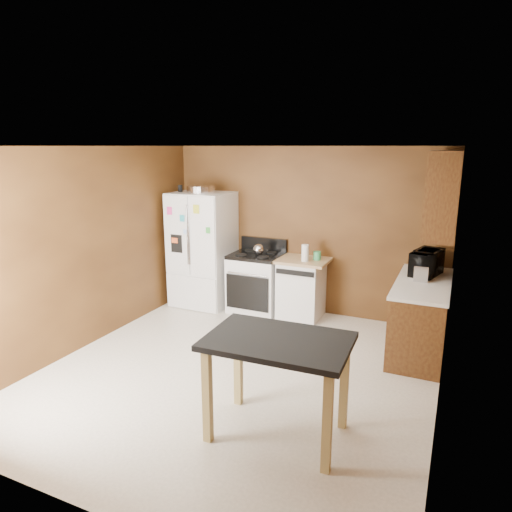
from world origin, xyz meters
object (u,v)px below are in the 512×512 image
Objects in this scene: toaster at (422,272)px; dishwasher at (301,288)px; island at (278,354)px; green_canister at (317,256)px; roasting_pan at (201,189)px; gas_range at (256,282)px; pen_cup at (180,188)px; microwave at (427,264)px; refrigerator at (203,249)px; paper_towel at (305,253)px; kettle at (259,250)px.

dishwasher is (-1.68, 0.43, -0.55)m from toaster.
island is (0.74, -2.82, 0.32)m from dishwasher.
toaster is at bearing -17.94° from green_canister.
gas_range is (0.88, 0.10, -1.39)m from roasting_pan.
pen_cup is 0.87× the size of green_canister.
green_canister is at bearing 97.06° from microwave.
refrigerator is at bearing 130.91° from island.
pen_cup reaches higher than green_canister.
pen_cup reaches higher than toaster.
microwave reaches higher than gas_range.
gas_range is 0.72m from dishwasher.
island is (0.66, -2.72, -0.24)m from paper_towel.
paper_towel is at bearing 103.64° from island.
pen_cup is 1.88m from gas_range.
pen_cup is at bearing -179.13° from roasting_pan.
kettle is at bearing 117.04° from island.
roasting_pan is 0.48× the size of dishwasher.
microwave is 0.48× the size of gas_range.
green_canister is at bearing 5.59° from roasting_pan.
refrigerator is 1.01m from gas_range.
kettle is at bearing -39.23° from gas_range.
microwave reaches higher than dishwasher.
microwave is 2.84m from island.
toaster is at bearing 68.45° from island.
green_canister is 1.06m from gas_range.
kettle is 0.70× the size of paper_towel.
green_canister is 1.53m from microwave.
toaster reaches higher than kettle.
dishwasher is at bearing 128.58° from paper_towel.
roasting_pan is 3.52× the size of green_canister.
green_canister is 0.10× the size of island.
toaster is at bearing -5.19° from roasting_pan.
paper_towel reaches higher than dishwasher.
paper_towel is at bearing -2.24° from kettle.
roasting_pan is 1.88m from paper_towel.
toaster is at bearing -9.47° from gas_range.
microwave is 2.51m from gas_range.
paper_towel is at bearing 0.94° from pen_cup.
roasting_pan is 3.41m from toaster.
refrigerator is at bearing 172.83° from toaster.
dishwasher is at bearing -166.44° from green_canister.
roasting_pan is at bearing 104.68° from microwave.
pen_cup is 3.77m from toaster.
paper_towel is 0.97m from gas_range.
microwave is at bearing -0.60° from pen_cup.
paper_towel is 1.98× the size of green_canister.
microwave is at bearing -3.44° from gas_range.
roasting_pan is 3.73m from island.
paper_towel is 0.22× the size of gas_range.
dishwasher is 0.71× the size of island.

